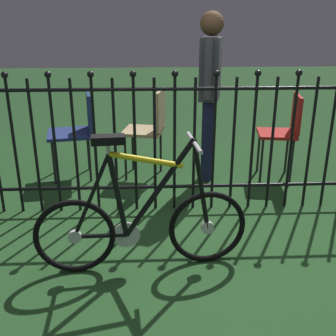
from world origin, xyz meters
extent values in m
plane|color=#1E431E|center=(0.00, 0.00, 0.00)|extent=(20.00, 20.00, 0.00)
cylinder|color=black|center=(-1.42, 0.66, 0.56)|extent=(0.02, 0.02, 1.13)
sphere|color=black|center=(-1.42, 0.66, 1.16)|extent=(0.05, 0.05, 0.05)
cylinder|color=black|center=(-1.25, 0.66, 0.56)|extent=(0.02, 0.02, 1.13)
cylinder|color=black|center=(-1.09, 0.66, 0.56)|extent=(0.02, 0.02, 1.13)
sphere|color=black|center=(-1.09, 0.66, 1.16)|extent=(0.05, 0.05, 0.05)
cylinder|color=black|center=(-0.93, 0.66, 0.56)|extent=(0.02, 0.02, 1.13)
cylinder|color=black|center=(-0.76, 0.66, 0.56)|extent=(0.02, 0.02, 1.13)
sphere|color=black|center=(-0.76, 0.66, 1.16)|extent=(0.05, 0.05, 0.05)
cylinder|color=black|center=(-0.60, 0.66, 0.56)|extent=(0.02, 0.02, 1.13)
cylinder|color=black|center=(-0.44, 0.66, 0.56)|extent=(0.02, 0.02, 1.13)
sphere|color=black|center=(-0.44, 0.66, 1.16)|extent=(0.05, 0.05, 0.05)
cylinder|color=black|center=(-0.27, 0.66, 0.56)|extent=(0.02, 0.02, 1.13)
cylinder|color=black|center=(-0.11, 0.66, 0.56)|extent=(0.02, 0.02, 1.13)
sphere|color=black|center=(-0.11, 0.66, 1.16)|extent=(0.05, 0.05, 0.05)
cylinder|color=black|center=(0.05, 0.66, 0.56)|extent=(0.02, 0.02, 1.13)
cylinder|color=black|center=(0.21, 0.66, 0.56)|extent=(0.02, 0.02, 1.13)
sphere|color=black|center=(0.21, 0.66, 1.16)|extent=(0.05, 0.05, 0.05)
cylinder|color=black|center=(0.38, 0.66, 0.56)|extent=(0.02, 0.02, 1.13)
cylinder|color=black|center=(0.54, 0.66, 0.56)|extent=(0.02, 0.02, 1.13)
sphere|color=black|center=(0.54, 0.66, 1.16)|extent=(0.05, 0.05, 0.05)
cylinder|color=black|center=(0.70, 0.66, 0.56)|extent=(0.02, 0.02, 1.13)
cylinder|color=black|center=(0.87, 0.66, 0.56)|extent=(0.02, 0.02, 1.13)
sphere|color=black|center=(0.87, 0.66, 1.16)|extent=(0.05, 0.05, 0.05)
cylinder|color=black|center=(1.03, 0.66, 0.56)|extent=(0.02, 0.02, 1.13)
cylinder|color=black|center=(1.19, 0.66, 0.56)|extent=(0.02, 0.02, 1.13)
cylinder|color=black|center=(0.00, 0.66, 0.20)|extent=(3.48, 0.03, 0.03)
cylinder|color=black|center=(0.00, 0.66, 1.04)|extent=(3.48, 0.03, 0.03)
torus|color=black|center=(-0.81, -0.25, 0.26)|extent=(0.52, 0.09, 0.52)
cylinder|color=silver|center=(-0.81, -0.25, 0.26)|extent=(0.09, 0.04, 0.09)
torus|color=black|center=(0.06, -0.17, 0.26)|extent=(0.52, 0.09, 0.52)
cylinder|color=silver|center=(0.06, -0.17, 0.26)|extent=(0.09, 0.04, 0.09)
cylinder|color=black|center=(-0.26, -0.20, 0.56)|extent=(0.47, 0.08, 0.65)
cylinder|color=yellow|center=(-0.34, -0.21, 0.76)|extent=(0.46, 0.08, 0.14)
cylinder|color=black|center=(-0.52, -0.23, 0.53)|extent=(0.13, 0.05, 0.57)
cylinder|color=black|center=(-0.64, -0.24, 0.25)|extent=(0.33, 0.06, 0.04)
cylinder|color=black|center=(-0.69, -0.24, 0.54)|extent=(0.27, 0.05, 0.56)
cylinder|color=black|center=(0.01, -0.18, 0.57)|extent=(0.14, 0.04, 0.63)
cylinder|color=silver|center=(-0.04, -0.18, 0.87)|extent=(0.03, 0.03, 0.02)
cylinder|color=silver|center=(-0.04, -0.18, 0.86)|extent=(0.06, 0.40, 0.03)
cylinder|color=silver|center=(-0.56, -0.23, 0.85)|extent=(0.03, 0.03, 0.07)
cube|color=black|center=(-0.56, -0.23, 0.90)|extent=(0.21, 0.11, 0.05)
cylinder|color=silver|center=(-0.48, -0.22, 0.25)|extent=(0.18, 0.03, 0.18)
cylinder|color=black|center=(-0.56, 1.31, 0.23)|extent=(0.02, 0.02, 0.47)
cylinder|color=black|center=(-0.50, 1.61, 0.23)|extent=(0.02, 0.02, 0.47)
cylinder|color=black|center=(-0.26, 1.25, 0.23)|extent=(0.02, 0.02, 0.47)
cylinder|color=black|center=(-0.20, 1.54, 0.23)|extent=(0.02, 0.02, 0.47)
cube|color=tan|center=(-0.38, 1.43, 0.48)|extent=(0.45, 0.45, 0.03)
cube|color=tan|center=(-0.21, 1.39, 0.70)|extent=(0.10, 0.36, 0.39)
cylinder|color=black|center=(0.79, 1.20, 0.22)|extent=(0.02, 0.02, 0.45)
cylinder|color=black|center=(0.83, 1.49, 0.22)|extent=(0.02, 0.02, 0.45)
cylinder|color=black|center=(1.07, 1.16, 0.22)|extent=(0.02, 0.02, 0.45)
cylinder|color=black|center=(1.12, 1.45, 0.22)|extent=(0.02, 0.02, 0.45)
cube|color=#A51E19|center=(0.95, 1.33, 0.46)|extent=(0.41, 0.41, 0.03)
cube|color=#A51E19|center=(1.12, 1.30, 0.67)|extent=(0.08, 0.35, 0.36)
cylinder|color=black|center=(-1.25, 1.24, 0.22)|extent=(0.02, 0.02, 0.45)
cylinder|color=black|center=(-1.32, 1.58, 0.22)|extent=(0.02, 0.02, 0.45)
cylinder|color=black|center=(-0.92, 1.30, 0.22)|extent=(0.02, 0.02, 0.45)
cylinder|color=black|center=(-0.98, 1.64, 0.22)|extent=(0.02, 0.02, 0.45)
cube|color=navy|center=(-1.12, 1.44, 0.46)|extent=(0.50, 0.50, 0.03)
cube|color=navy|center=(-0.91, 1.47, 0.68)|extent=(0.10, 0.41, 0.38)
cylinder|color=#191E3F|center=(0.25, 1.27, 0.41)|extent=(0.11, 0.11, 0.81)
cylinder|color=#191E3F|center=(0.28, 1.42, 0.41)|extent=(0.11, 0.11, 0.81)
cube|color=#3F3F47|center=(0.27, 1.35, 1.10)|extent=(0.25, 0.34, 0.57)
cylinder|color=#3F3F47|center=(0.22, 1.15, 1.13)|extent=(0.08, 0.08, 0.55)
cylinder|color=#3F3F47|center=(0.31, 1.54, 1.13)|extent=(0.08, 0.08, 0.55)
sphere|color=brown|center=(0.27, 1.35, 1.51)|extent=(0.22, 0.22, 0.22)
camera|label=1|loc=(-0.32, -2.61, 1.63)|focal=44.47mm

